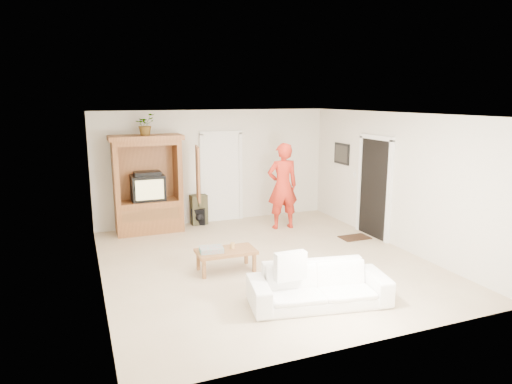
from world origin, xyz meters
The scene contains 19 objects.
floor centered at (0.00, 0.00, 0.00)m, with size 6.00×6.00×0.00m, color tan.
ceiling centered at (0.00, 0.00, 2.60)m, with size 6.00×6.00×0.00m, color white.
wall_back centered at (0.00, 3.00, 1.30)m, with size 5.50×5.50×0.00m, color silver.
wall_front centered at (0.00, -3.00, 1.30)m, with size 5.50×5.50×0.00m, color silver.
wall_left centered at (-2.75, 0.00, 1.30)m, with size 6.00×6.00×0.00m, color silver.
wall_right centered at (2.75, 0.00, 1.30)m, with size 6.00×6.00×0.00m, color silver.
armoire centered at (-1.58, 2.66, 0.91)m, with size 1.82×1.14×2.10m.
door_back centered at (0.15, 2.97, 1.02)m, with size 0.85×0.05×2.04m, color white.
doorway_right centered at (2.73, 0.60, 1.02)m, with size 0.05×0.90×2.04m, color black.
framed_picture centered at (2.73, 1.90, 1.60)m, with size 0.03×0.60×0.48m, color black.
doormat centered at (2.30, 0.60, 0.01)m, with size 0.60×0.40×0.02m, color #382316.
plant centered at (-1.60, 2.63, 2.32)m, with size 0.40×0.35×0.45m, color #4C7238.
man centered at (1.21, 1.85, 0.96)m, with size 0.70×0.46×1.91m, color red.
sofa centered at (0.06, -1.85, 0.28)m, with size 1.95×0.76×0.57m, color white.
coffee_table centered at (-0.76, -0.16, 0.32)m, with size 1.00×0.56×0.37m.
towel centered at (-1.01, -0.16, 0.41)m, with size 0.38×0.28×0.08m, color #CA4443.
candle centered at (-0.63, -0.12, 0.42)m, with size 0.08×0.08×0.10m, color tan.
backpack_black centered at (-0.47, 2.79, 0.19)m, with size 0.31×0.18×0.38m, color black, non-canonical shape.
backpack_olive centered at (-0.45, 2.85, 0.34)m, with size 0.36×0.27×0.69m, color #47442B, non-canonical shape.
Camera 1 is at (-2.97, -7.11, 2.87)m, focal length 32.00 mm.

